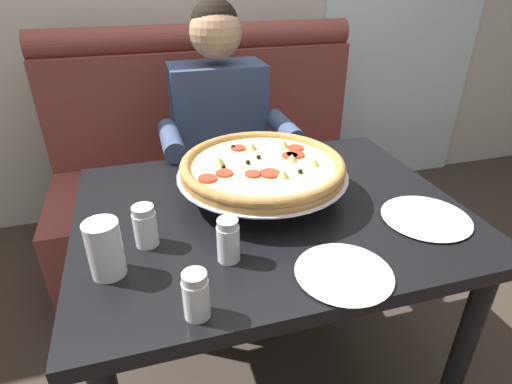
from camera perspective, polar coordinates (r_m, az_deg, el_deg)
The scene contains 12 objects.
ground_plane at distance 1.74m, azimuth 1.51°, elevation -23.87°, with size 16.00×16.00×0.00m, color #382D26.
booth_bench at distance 2.16m, azimuth -5.62°, elevation 1.68°, with size 1.58×0.78×1.13m.
dining_table at distance 1.28m, azimuth 1.88°, elevation -5.94°, with size 1.11×0.86×0.75m.
diner_main at distance 1.79m, azimuth -4.40°, elevation 6.82°, with size 0.54×0.64×1.27m.
pizza at distance 1.25m, azimuth 0.70°, elevation 3.45°, with size 0.52×0.52×0.13m.
shaker_pepper_flakes at distance 1.08m, azimuth -14.97°, elevation -4.89°, with size 0.06×0.06×0.11m.
shaker_parmesan at distance 1.00m, azimuth -3.84°, elevation -7.02°, with size 0.06×0.06×0.11m.
shaker_oregano at distance 0.86m, azimuth -8.24°, elevation -14.22°, with size 0.06×0.06×0.11m.
plate_near_left at distance 0.99m, azimuth 12.04°, elevation -10.60°, with size 0.23×0.23×0.02m.
plate_near_right at distance 1.26m, azimuth 22.41°, elevation -3.07°, with size 0.25×0.25×0.02m.
drinking_glass at distance 1.00m, azimuth -20.02°, elevation -7.78°, with size 0.08×0.08×0.14m.
patio_chair at distance 3.54m, azimuth 13.74°, elevation 14.11°, with size 0.41×0.40×0.86m.
Camera 1 is at (-0.34, -0.99, 1.38)m, focal length 29.03 mm.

